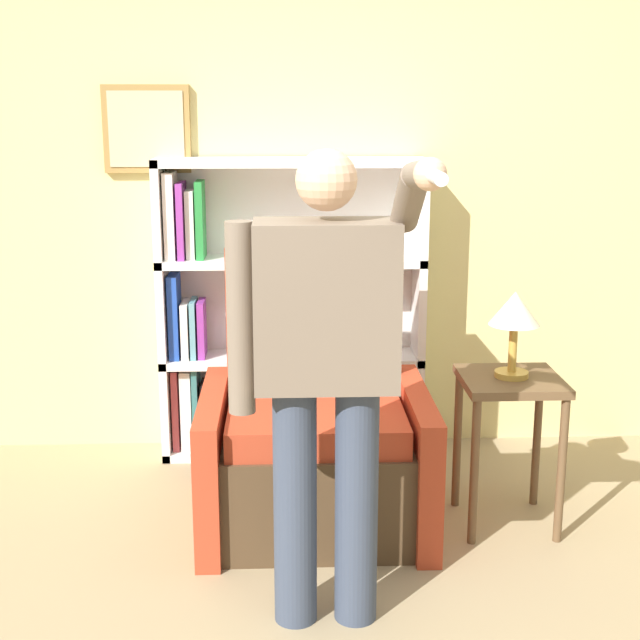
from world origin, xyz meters
name	(u,v)px	position (x,y,z in m)	size (l,w,h in m)	color
wall_back	(317,181)	(-0.01, 2.03, 1.40)	(8.00, 0.11, 2.80)	#DBCC84
bookcase	(268,312)	(-0.26, 1.87, 0.75)	(1.33, 0.28, 1.53)	white
armchair	(315,438)	(-0.05, 1.09, 0.37)	(0.97, 0.84, 1.17)	#4C3823
person_standing	(326,362)	(-0.05, 0.27, 0.95)	(0.62, 0.78, 1.65)	#384256
side_table	(510,407)	(0.77, 0.99, 0.53)	(0.42, 0.42, 0.67)	brown
table_lamp	(515,314)	(0.77, 0.99, 0.94)	(0.21, 0.21, 0.37)	gold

